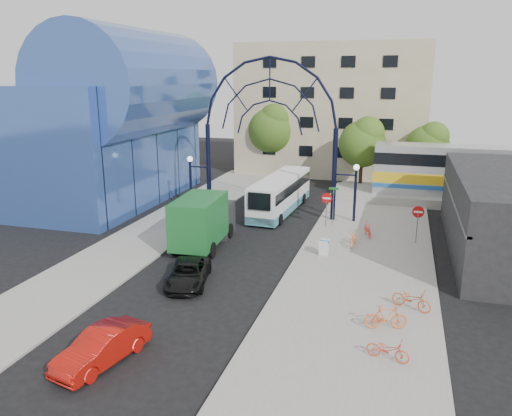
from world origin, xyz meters
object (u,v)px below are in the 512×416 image
(gateway_arch, at_px, (270,105))
(tree_north_b, at_px, (273,127))
(bike_far_b, at_px, (386,317))
(stop_sign, at_px, (327,201))
(street_name_sign, at_px, (333,198))
(green_truck, at_px, (204,220))
(tree_north_c, at_px, (429,145))
(bike_far_a, at_px, (412,299))
(bike_near_a, at_px, (353,238))
(bike_near_b, at_px, (368,229))
(bike_far_c, at_px, (388,350))
(city_bus, at_px, (281,193))
(red_sedan, at_px, (102,347))
(black_suv, at_px, (188,273))
(sandwich_board, at_px, (324,246))
(do_not_enter_sign, at_px, (418,216))
(tree_north_a, at_px, (364,141))

(gateway_arch, relative_size, tree_north_b, 1.70)
(bike_far_b, bearing_deg, stop_sign, 2.63)
(street_name_sign, distance_m, green_truck, 9.93)
(tree_north_c, distance_m, bike_far_b, 30.53)
(tree_north_c, bearing_deg, bike_far_a, -93.01)
(bike_near_a, bearing_deg, bike_far_a, -65.91)
(bike_far_b, bearing_deg, bike_near_b, -8.25)
(street_name_sign, xyz_separation_m, tree_north_b, (-9.08, 17.33, 3.14))
(gateway_arch, xyz_separation_m, bike_far_c, (9.76, -18.77, -8.00))
(street_name_sign, bearing_deg, city_bus, 147.43)
(red_sedan, relative_size, bike_far_b, 2.23)
(street_name_sign, bearing_deg, red_sedan, -106.16)
(gateway_arch, distance_m, red_sedan, 23.27)
(tree_north_b, relative_size, black_suv, 1.86)
(sandwich_board, relative_size, bike_far_b, 0.54)
(do_not_enter_sign, bearing_deg, green_truck, -163.05)
(tree_north_b, relative_size, green_truck, 1.17)
(green_truck, xyz_separation_m, bike_far_c, (11.95, -10.75, -1.13))
(tree_north_c, bearing_deg, tree_north_b, 172.88)
(stop_sign, height_order, tree_north_a, tree_north_a)
(tree_north_a, relative_size, green_truck, 1.02)
(gateway_arch, relative_size, city_bus, 1.30)
(bike_far_b, xyz_separation_m, bike_far_c, (0.18, -2.49, -0.11))
(do_not_enter_sign, bearing_deg, tree_north_b, 126.74)
(do_not_enter_sign, distance_m, tree_north_b, 25.09)
(street_name_sign, relative_size, bike_far_b, 1.53)
(do_not_enter_sign, bearing_deg, red_sedan, -123.28)
(sandwich_board, xyz_separation_m, city_bus, (-5.05, 9.60, 0.75))
(gateway_arch, height_order, stop_sign, gateway_arch)
(gateway_arch, height_order, do_not_enter_sign, gateway_arch)
(bike_near_a, height_order, bike_far_a, bike_far_a)
(green_truck, relative_size, bike_far_a, 3.58)
(stop_sign, relative_size, bike_near_a, 1.38)
(green_truck, xyz_separation_m, bike_near_b, (10.06, 4.50, -1.04))
(do_not_enter_sign, xyz_separation_m, street_name_sign, (-5.80, 2.60, 0.15))
(black_suv, distance_m, bike_near_b, 13.55)
(red_sedan, bearing_deg, stop_sign, 87.64)
(sandwich_board, relative_size, city_bus, 0.09)
(sandwich_board, xyz_separation_m, green_truck, (-7.79, 0.00, 0.95))
(street_name_sign, bearing_deg, stop_sign, -123.64)
(sandwich_board, bearing_deg, tree_north_b, 111.59)
(tree_north_c, bearing_deg, sandwich_board, -106.55)
(stop_sign, distance_m, bike_near_b, 3.68)
(bike_far_a, bearing_deg, bike_near_a, 46.78)
(city_bus, distance_m, bike_far_a, 18.60)
(tree_north_b, relative_size, red_sedan, 1.96)
(gateway_arch, xyz_separation_m, bike_near_a, (7.13, -5.62, -7.96))
(tree_north_c, xyz_separation_m, red_sedan, (-12.86, -35.81, -3.60))
(bike_near_a, relative_size, bike_far_c, 1.09)
(street_name_sign, bearing_deg, bike_near_a, -65.46)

